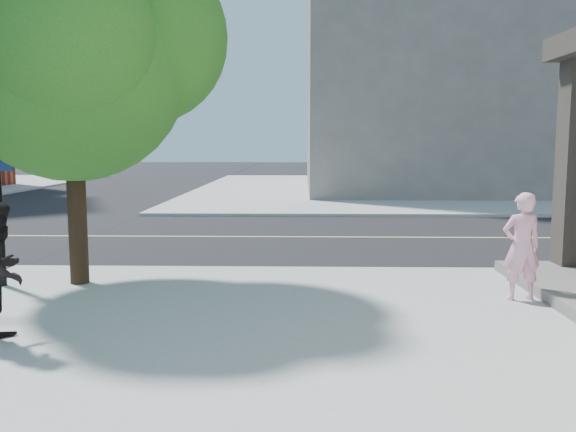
{
  "coord_description": "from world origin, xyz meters",
  "views": [
    {
      "loc": [
        4.72,
        -11.65,
        2.53
      ],
      "look_at": [
        4.47,
        -1.45,
        1.3
      ],
      "focal_mm": 37.6,
      "sensor_mm": 36.0,
      "label": 1
    }
  ],
  "objects": [
    {
      "name": "man_on_phone",
      "position": [
        8.09,
        -2.42,
        0.96
      ],
      "size": [
        0.65,
        0.47,
        1.67
      ],
      "primitive_type": "imported",
      "rotation": [
        0.0,
        0.0,
        3.26
      ],
      "color": "#FAAAC9",
      "rests_on": "sidewalk_se"
    },
    {
      "name": "street_tree",
      "position": [
        0.95,
        -1.47,
        4.28
      ],
      "size": [
        4.86,
        4.42,
        6.45
      ],
      "rotation": [
        0.0,
        0.0,
        -0.04
      ],
      "color": "black",
      "rests_on": "sidewalk_se"
    },
    {
      "name": "sidewalk_ne",
      "position": [
        13.5,
        21.5,
        0.06
      ],
      "size": [
        29.0,
        25.0,
        0.12
      ],
      "primitive_type": "cube",
      "color": "#A1A1A1",
      "rests_on": "ground"
    },
    {
      "name": "ground",
      "position": [
        0.0,
        0.0,
        0.0
      ],
      "size": [
        140.0,
        140.0,
        0.0
      ],
      "primitive_type": "plane",
      "color": "black",
      "rests_on": "ground"
    },
    {
      "name": "road_ew",
      "position": [
        0.0,
        4.5,
        0.01
      ],
      "size": [
        140.0,
        9.0,
        0.01
      ],
      "primitive_type": "cube",
      "color": "black",
      "rests_on": "ground"
    },
    {
      "name": "filler_ne",
      "position": [
        14.0,
        22.0,
        7.12
      ],
      "size": [
        18.0,
        16.0,
        14.0
      ],
      "primitive_type": "cube",
      "color": "slate",
      "rests_on": "sidewalk_ne"
    },
    {
      "name": "pedestrian",
      "position": [
        1.05,
        -4.58,
        0.99
      ],
      "size": [
        0.67,
        0.86,
        1.73
      ],
      "primitive_type": "imported",
      "rotation": [
        0.0,
        0.0,
        1.59
      ],
      "color": "black",
      "rests_on": "sidewalk_se"
    }
  ]
}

